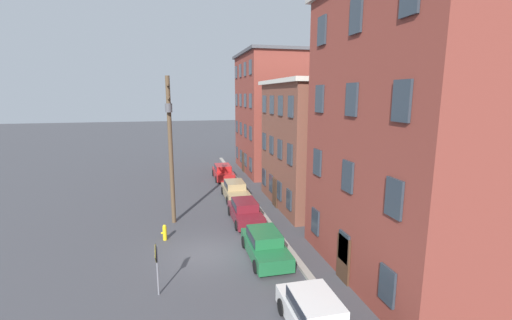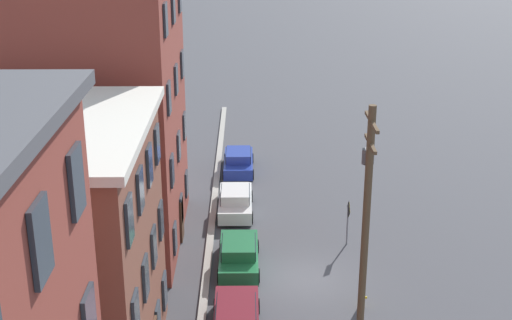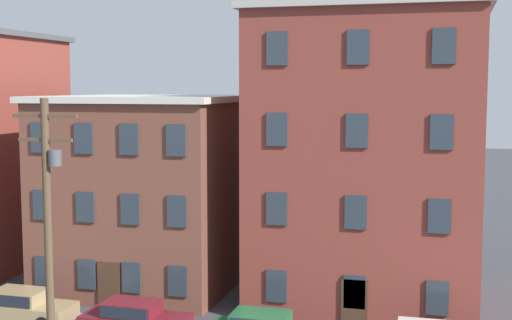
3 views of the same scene
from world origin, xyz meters
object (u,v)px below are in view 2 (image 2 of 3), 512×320
Objects in this scene: car_blue at (238,160)px; utility_pole at (366,218)px; car_maroon at (236,318)px; caution_sign at (348,216)px; fire_hydrant at (362,297)px; car_white at (235,200)px; car_green at (239,253)px.

car_blue is 0.45× the size of utility_pole.
caution_sign reaches higher than car_maroon.
car_maroon is at bearing 110.28° from fire_hydrant.
car_maroon is 6.78m from utility_pole.
caution_sign reaches higher than car_blue.
car_maroon is 1.00× the size of car_blue.
car_blue is at bearing 0.35° from car_maroon.
fire_hydrant is at bearing -150.54° from car_white.
car_green is (5.48, -0.05, 0.00)m from car_maroon.
car_blue is at bearing 0.71° from car_green.
car_blue is (12.58, 0.16, 0.00)m from car_green.
utility_pole is at bearing 175.51° from caution_sign.
caution_sign is at bearing -34.98° from car_maroon.
car_green is at bearing -0.48° from car_maroon.
caution_sign is 0.24× the size of utility_pole.
car_maroon is 1.85× the size of caution_sign.
car_blue is at bearing 18.65° from fire_hydrant.
car_maroon is at bearing 80.00° from utility_pole.
fire_hydrant is at bearing -161.35° from car_blue.
car_white is 6.96m from caution_sign.
car_blue is 16.98m from fire_hydrant.
utility_pole is at bearing -158.37° from car_white.
car_white is at bearing 21.63° from utility_pole.
car_blue is (18.05, 0.11, 0.00)m from car_maroon.
car_white is at bearing 179.10° from car_blue.
car_blue is 4.58× the size of fire_hydrant.
car_maroon is 1.00× the size of car_white.
utility_pole is (-6.32, -4.74, 4.72)m from car_green.
fire_hydrant is at bearing 178.58° from caution_sign.
utility_pole is at bearing -143.13° from car_green.
car_white is 11.24m from fire_hydrant.
caution_sign is 5.95m from fire_hydrant.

